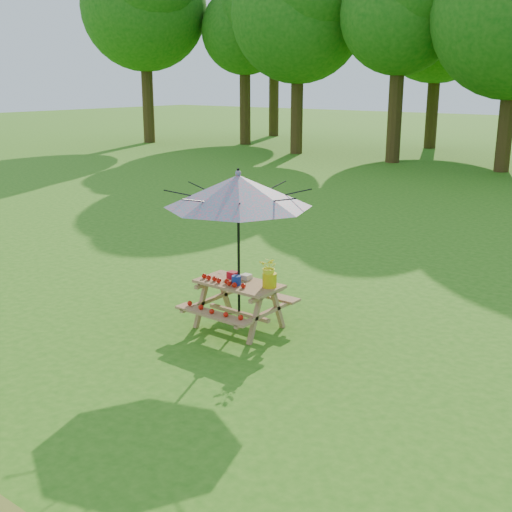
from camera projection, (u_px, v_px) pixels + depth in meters
The scene contains 6 objects.
ground at pixel (338, 459), 5.91m from camera, with size 120.00×120.00×0.00m, color #2F7115.
picnic_table at pixel (239, 306), 8.96m from camera, with size 1.20×1.32×0.67m.
patio_umbrella at pixel (238, 191), 8.53m from camera, with size 2.15×2.15×2.25m.
produce_bins at pixel (237, 278), 8.90m from camera, with size 0.36×0.42×0.13m.
tomatoes_row at pixel (222, 281), 8.81m from camera, with size 0.77×0.13×0.07m, color red, non-canonical shape.
flower_bucket at pixel (270, 271), 8.61m from camera, with size 0.30×0.27×0.43m.
Camera 1 is at (2.58, -4.57, 3.39)m, focal length 45.00 mm.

